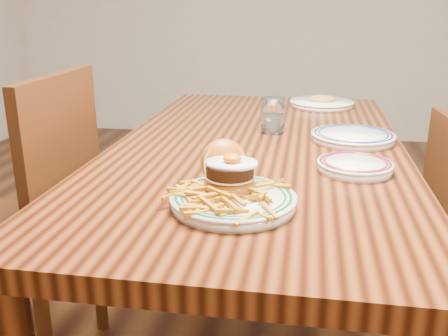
% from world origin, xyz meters
% --- Properties ---
extents(table, '(0.85, 1.60, 0.75)m').
position_xyz_m(table, '(0.00, 0.00, 0.66)').
color(table, black).
rests_on(table, floor).
extents(chair_left, '(0.46, 0.46, 0.96)m').
position_xyz_m(chair_left, '(-0.69, -0.14, 0.52)').
color(chair_left, '#3B1A0C').
rests_on(chair_left, floor).
extents(main_plate, '(0.26, 0.28, 0.13)m').
position_xyz_m(main_plate, '(-0.01, -0.48, 0.78)').
color(main_plate, silver).
rests_on(main_plate, table).
extents(side_plate, '(0.19, 0.19, 0.03)m').
position_xyz_m(side_plate, '(0.26, -0.21, 0.77)').
color(side_plate, silver).
rests_on(side_plate, table).
extents(rear_plate, '(0.25, 0.25, 0.03)m').
position_xyz_m(rear_plate, '(0.28, 0.08, 0.77)').
color(rear_plate, silver).
rests_on(rear_plate, table).
extents(water_glass, '(0.08, 0.08, 0.11)m').
position_xyz_m(water_glass, '(0.03, 0.15, 0.80)').
color(water_glass, white).
rests_on(water_glass, table).
extents(far_plate, '(0.26, 0.26, 0.05)m').
position_xyz_m(far_plate, '(0.19, 0.61, 0.77)').
color(far_plate, silver).
rests_on(far_plate, table).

